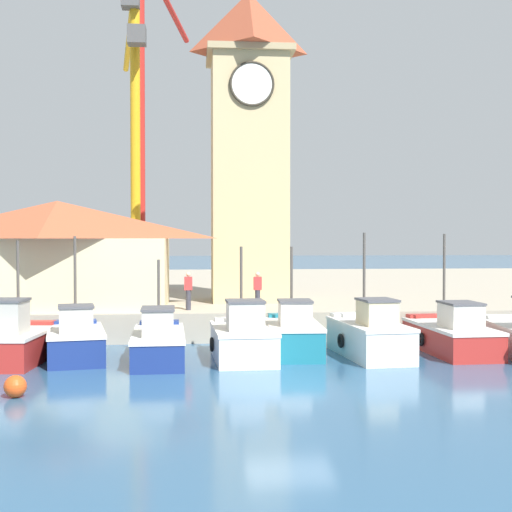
# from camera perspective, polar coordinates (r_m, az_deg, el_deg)

# --- Properties ---
(ground_plane) EXTENTS (300.00, 300.00, 0.00)m
(ground_plane) POSITION_cam_1_polar(r_m,az_deg,el_deg) (20.83, 2.68, -10.43)
(ground_plane) COLOR #2D567A
(quay_wharf) EXTENTS (120.00, 40.00, 1.23)m
(quay_wharf) POSITION_cam_1_polar(r_m,az_deg,el_deg) (49.03, -1.85, -2.84)
(quay_wharf) COLOR #A89E89
(quay_wharf) RESTS_ON ground
(fishing_boat_left_outer) EXTENTS (2.50, 4.38, 4.20)m
(fishing_boat_left_outer) POSITION_cam_1_polar(r_m,az_deg,el_deg) (25.90, -18.89, -6.48)
(fishing_boat_left_outer) COLOR #AD2823
(fishing_boat_left_outer) RESTS_ON ground
(fishing_boat_left_inner) EXTENTS (2.61, 4.34, 4.35)m
(fishing_boat_left_inner) POSITION_cam_1_polar(r_m,az_deg,el_deg) (25.92, -14.23, -6.56)
(fishing_boat_left_inner) COLOR navy
(fishing_boat_left_inner) RESTS_ON ground
(fishing_boat_mid_left) EXTENTS (1.99, 5.17, 3.51)m
(fishing_boat_mid_left) POSITION_cam_1_polar(r_m,az_deg,el_deg) (25.16, -7.81, -6.84)
(fishing_boat_mid_left) COLOR navy
(fishing_boat_mid_left) RESTS_ON ground
(fishing_boat_center) EXTENTS (2.28, 4.38, 3.98)m
(fishing_boat_center) POSITION_cam_1_polar(r_m,az_deg,el_deg) (25.21, -1.05, -6.63)
(fishing_boat_center) COLOR silver
(fishing_boat_center) RESTS_ON ground
(fishing_boat_mid_right) EXTENTS (2.10, 4.38, 3.96)m
(fishing_boat_mid_right) POSITION_cam_1_polar(r_m,az_deg,el_deg) (26.32, 2.97, -6.31)
(fishing_boat_mid_right) COLOR #196B7F
(fishing_boat_mid_right) RESTS_ON ground
(fishing_boat_right_inner) EXTENTS (2.35, 4.80, 4.48)m
(fishing_boat_right_inner) POSITION_cam_1_polar(r_m,az_deg,el_deg) (26.12, 9.08, -6.30)
(fishing_boat_right_inner) COLOR silver
(fishing_boat_right_inner) RESTS_ON ground
(fishing_boat_right_outer) EXTENTS (2.24, 5.32, 4.44)m
(fishing_boat_right_outer) POSITION_cam_1_polar(r_m,az_deg,el_deg) (27.72, 15.35, -6.08)
(fishing_boat_right_outer) COLOR #AD2823
(fishing_boat_right_outer) RESTS_ON ground
(clock_tower) EXTENTS (4.07, 4.07, 16.53)m
(clock_tower) POSITION_cam_1_polar(r_m,az_deg,el_deg) (35.01, -0.58, 9.29)
(clock_tower) COLOR tan
(clock_tower) RESTS_ON quay_wharf
(warehouse_left) EXTENTS (10.02, 5.93, 4.70)m
(warehouse_left) POSITION_cam_1_polar(r_m,az_deg,el_deg) (32.63, -15.60, 0.26)
(warehouse_left) COLOR beige
(warehouse_left) RESTS_ON quay_wharf
(port_crane_near) EXTENTS (2.37, 9.26, 17.42)m
(port_crane_near) POSITION_cam_1_polar(r_m,az_deg,el_deg) (41.64, -9.64, 6.27)
(port_crane_near) COLOR #976E11
(port_crane_near) RESTS_ON quay_wharf
(port_crane_far) EXTENTS (3.84, 9.45, 20.03)m
(port_crane_far) POSITION_cam_1_polar(r_m,az_deg,el_deg) (42.67, -9.10, 7.82)
(port_crane_far) COLOR maroon
(port_crane_far) RESTS_ON quay_wharf
(mooring_buoy) EXTENTS (0.61, 0.61, 0.61)m
(mooring_buoy) POSITION_cam_1_polar(r_m,az_deg,el_deg) (20.47, -18.70, -9.85)
(mooring_buoy) COLOR #E54C19
(mooring_buoy) RESTS_ON ground
(dock_worker_near_tower) EXTENTS (0.34, 0.22, 1.62)m
(dock_worker_near_tower) POSITION_cam_1_polar(r_m,az_deg,el_deg) (30.30, 0.13, -2.74)
(dock_worker_near_tower) COLOR #33333D
(dock_worker_near_tower) RESTS_ON quay_wharf
(dock_worker_along_quay) EXTENTS (0.34, 0.22, 1.62)m
(dock_worker_along_quay) POSITION_cam_1_polar(r_m,az_deg,el_deg) (30.38, -5.44, -2.73)
(dock_worker_along_quay) COLOR #33333D
(dock_worker_along_quay) RESTS_ON quay_wharf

